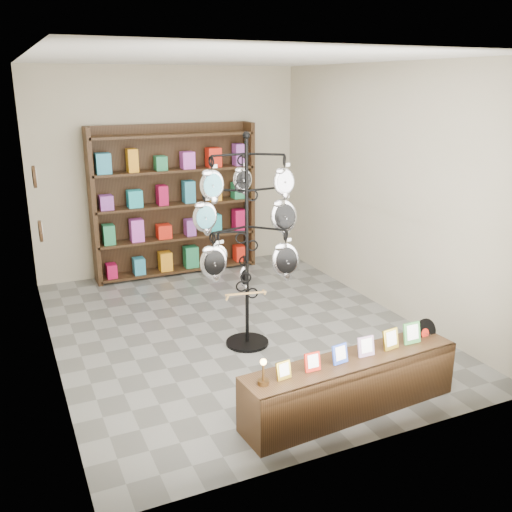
% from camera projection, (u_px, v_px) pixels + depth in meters
% --- Properties ---
extents(ground, '(5.00, 5.00, 0.00)m').
position_uv_depth(ground, '(235.00, 328.00, 6.69)').
color(ground, slate).
rests_on(ground, ground).
extents(room_envelope, '(5.00, 5.00, 5.00)m').
position_uv_depth(room_envelope, '(233.00, 171.00, 6.15)').
color(room_envelope, '#AEA48C').
rests_on(room_envelope, ground).
extents(display_tree, '(1.22, 1.19, 2.30)m').
position_uv_depth(display_tree, '(247.00, 227.00, 5.91)').
color(display_tree, black).
rests_on(display_tree, ground).
extents(front_shelf, '(2.06, 0.57, 0.72)m').
position_uv_depth(front_shelf, '(351.00, 385.00, 4.95)').
color(front_shelf, black).
rests_on(front_shelf, ground).
extents(back_shelving, '(2.42, 0.36, 2.20)m').
position_uv_depth(back_shelving, '(175.00, 205.00, 8.39)').
color(back_shelving, black).
rests_on(back_shelving, ground).
extents(wall_clocks, '(0.03, 0.24, 0.84)m').
position_uv_depth(wall_clocks, '(37.00, 204.00, 6.17)').
color(wall_clocks, black).
rests_on(wall_clocks, ground).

